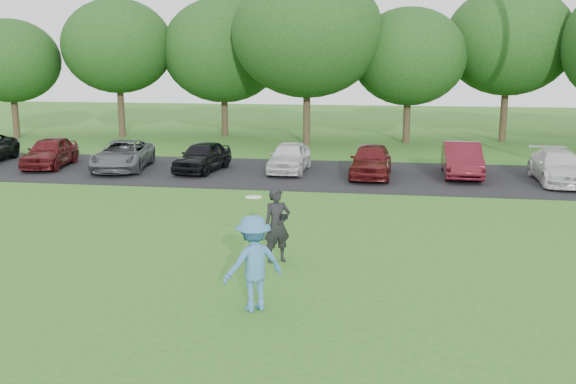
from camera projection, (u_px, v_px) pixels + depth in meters
name	position (u px, v px, depth m)	size (l,w,h in m)	color
ground	(256.00, 303.00, 11.40)	(100.00, 100.00, 0.00)	#30681D
parking_lot	(329.00, 175.00, 23.95)	(32.00, 6.50, 0.03)	black
frisbee_player	(254.00, 263.00, 10.94)	(1.24, 1.14, 2.04)	teal
camera_bystander	(277.00, 225.00, 13.58)	(0.70, 0.62, 1.60)	black
parked_cars	(309.00, 158.00, 23.94)	(31.46, 4.73, 1.23)	black
tree_row	(379.00, 45.00, 32.15)	(42.39, 9.85, 8.64)	#38281C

